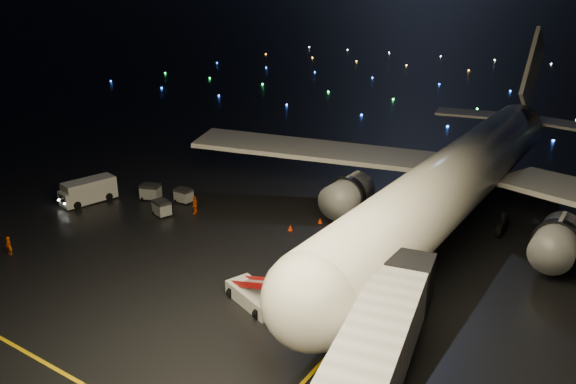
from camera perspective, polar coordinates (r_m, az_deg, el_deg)
name	(u,v)px	position (r m, az deg, el deg)	size (l,w,h in m)	color
lane_centre	(416,262)	(48.27, 12.83, -6.96)	(0.25, 80.00, 0.02)	#E3AE08
lane_cross	(18,348)	(40.95, -25.73, -14.07)	(60.00, 0.25, 0.02)	#E3AE08
airliner	(471,136)	(55.24, 18.12, 5.41)	(59.32, 56.35, 16.81)	silver
belt_loader	(254,282)	(40.70, -3.47, -9.13)	(7.25, 1.98, 3.52)	silver
service_truck	(90,190)	(62.84, -19.51, 0.15)	(2.12, 6.72, 2.47)	silver
crew_a	(9,246)	(53.65, -26.49, -4.89)	(0.59, 0.38, 1.61)	#E94600
crew_c	(195,205)	(57.00, -9.42, -1.31)	(1.08, 0.45, 1.84)	#E94600
safety_cone_0	(290,228)	(52.73, 0.24, -3.64)	(0.49, 0.49, 0.55)	#F42E02
safety_cone_1	(391,211)	(57.51, 10.42, -1.93)	(0.39, 0.39, 0.44)	#F42E02
safety_cone_2	(320,220)	(54.41, 3.28, -2.90)	(0.45, 0.45, 0.51)	#F42E02
safety_cone_3	(271,151)	(76.78, -1.79, 4.17)	(0.40, 0.40, 0.45)	#F42E02
taxiway_lights	(515,86)	(135.98, 22.02, 9.92)	(164.00, 92.00, 0.36)	black
baggage_cart_0	(184,196)	(60.18, -10.56, -0.36)	(1.76, 1.23, 1.50)	gray
baggage_cart_1	(162,208)	(57.28, -12.70, -1.60)	(1.82, 1.27, 1.55)	gray
baggage_cart_2	(151,192)	(61.71, -13.78, 0.00)	(1.97, 1.38, 1.68)	gray
baggage_cart_3	(105,189)	(63.95, -18.10, 0.25)	(1.89, 1.32, 1.61)	gray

